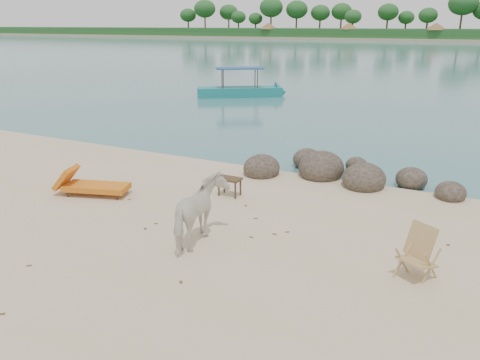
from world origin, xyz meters
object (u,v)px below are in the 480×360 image
(deck_chair, at_px, (417,256))
(side_table, at_px, (230,188))
(cow, at_px, (200,214))
(boat_near, at_px, (240,72))
(lounge_chair, at_px, (96,184))
(boulders, at_px, (335,172))

(deck_chair, bearing_deg, side_table, -172.47)
(cow, relative_size, boat_near, 0.27)
(side_table, height_order, lounge_chair, lounge_chair)
(boulders, height_order, deck_chair, deck_chair)
(boulders, relative_size, lounge_chair, 2.94)
(side_table, distance_m, deck_chair, 5.58)
(cow, xyz_separation_m, boat_near, (-9.10, 19.72, 0.79))
(deck_chair, bearing_deg, lounge_chair, -153.22)
(side_table, bearing_deg, lounge_chair, -154.12)
(deck_chair, distance_m, boat_near, 23.38)
(boulders, xyz_separation_m, side_table, (-2.11, -2.81, 0.05))
(boulders, distance_m, deck_chair, 5.90)
(lounge_chair, bearing_deg, boat_near, 87.71)
(side_table, distance_m, boat_near, 18.84)
(cow, relative_size, lounge_chair, 0.78)
(boulders, relative_size, side_table, 10.19)
(side_table, bearing_deg, deck_chair, -23.69)
(boulders, relative_size, cow, 3.78)
(boulders, distance_m, side_table, 3.51)
(boulders, xyz_separation_m, cow, (-1.29, -5.65, 0.51))
(cow, xyz_separation_m, side_table, (-0.82, 2.84, -0.46))
(deck_chair, height_order, boat_near, boat_near)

